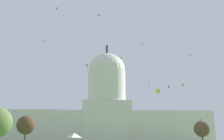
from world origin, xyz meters
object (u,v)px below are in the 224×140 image
object	(u,v)px
kite_red_high	(142,45)
event_tent	(74,140)
kite_yellow_low	(158,91)
kite_orange_mid	(183,85)
kite_black_mid	(169,87)
kite_cyan_mid	(42,41)
kite_magenta_high	(149,85)
tree_east_far	(202,129)
kite_turquoise_high	(99,16)
kite_violet_low	(201,121)
kite_pink_mid	(87,67)
kite_blue_high	(57,10)
tree_west_near	(26,125)
kite_pink_high	(77,4)
kite_lime_low	(63,115)
capitol_building	(107,114)
kite_gold_high	(121,58)
kite_green_low	(0,121)
kite_red_high_b	(190,56)

from	to	relation	value
kite_red_high	event_tent	bearing A→B (deg)	-91.57
kite_yellow_low	kite_orange_mid	distance (m)	61.99
kite_orange_mid	kite_black_mid	bearing A→B (deg)	6.59
event_tent	kite_cyan_mid	world-z (taller)	kite_cyan_mid
kite_magenta_high	tree_east_far	bearing A→B (deg)	28.15
kite_red_high	kite_turquoise_high	bearing A→B (deg)	-46.33
kite_violet_low	kite_orange_mid	world-z (taller)	kite_orange_mid
kite_red_high	kite_turquoise_high	xyz separation A→B (m)	(-17.85, -22.88, 1.39)
event_tent	tree_east_far	xyz separation A→B (m)	(51.71, 10.65, 4.71)
kite_pink_mid	kite_blue_high	bearing A→B (deg)	-8.83
tree_west_near	kite_pink_high	world-z (taller)	kite_pink_high
event_tent	kite_red_high	size ratio (longest dim) A/B	4.57
kite_red_high	kite_lime_low	xyz separation A→B (m)	(-35.47, 32.07, -26.33)
kite_cyan_mid	tree_east_far	bearing A→B (deg)	101.38
tree_west_near	capitol_building	bearing A→B (deg)	60.78
tree_west_near	kite_gold_high	bearing A→B (deg)	40.36
kite_yellow_low	kite_pink_high	xyz separation A→B (m)	(-26.86, 22.66, 40.39)
capitol_building	kite_yellow_low	distance (m)	113.42
kite_green_low	event_tent	bearing A→B (deg)	-105.21
kite_pink_mid	kite_red_high	xyz separation A→B (m)	(21.03, 30.94, 18.94)
capitol_building	kite_black_mid	bearing A→B (deg)	-61.68
kite_pink_mid	kite_red_high_b	bearing A→B (deg)	-111.14
kite_gold_high	kite_green_low	xyz separation A→B (m)	(-47.02, -66.40, -44.86)
tree_east_far	kite_pink_high	distance (m)	73.15
kite_violet_low	kite_green_low	xyz separation A→B (m)	(-69.37, 0.79, -0.14)
kite_turquoise_high	kite_red_high_b	world-z (taller)	kite_turquoise_high
kite_red_high	kite_magenta_high	bearing A→B (deg)	158.78
event_tent	kite_blue_high	bearing A→B (deg)	-98.56
tree_east_far	kite_yellow_low	bearing A→B (deg)	-125.72
kite_violet_low	kite_cyan_mid	distance (m)	61.19
capitol_building	kite_pink_high	xyz separation A→B (m)	(-14.81, -90.01, 35.36)
kite_gold_high	kite_lime_low	distance (m)	55.43
capitol_building	kite_orange_mid	bearing A→B (deg)	-57.22
kite_violet_low	kite_black_mid	world-z (taller)	kite_black_mid
tree_east_far	event_tent	bearing A→B (deg)	-168.36
kite_pink_mid	kite_yellow_low	size ratio (longest dim) A/B	3.33
kite_lime_low	kite_magenta_high	distance (m)	63.49
kite_black_mid	capitol_building	bearing A→B (deg)	11.75
kite_orange_mid	kite_pink_high	distance (m)	66.66
kite_black_mid	kite_pink_high	size ratio (longest dim) A/B	0.53
kite_yellow_low	kite_green_low	world-z (taller)	kite_yellow_low
kite_violet_low	kite_gold_high	size ratio (longest dim) A/B	3.28
kite_magenta_high	kite_red_high_b	bearing A→B (deg)	28.85
kite_pink_mid	event_tent	bearing A→B (deg)	-53.91
kite_red_high	kite_magenta_high	distance (m)	65.56
kite_red_high	kite_red_high_b	distance (m)	28.08
kite_red_high_b	kite_gold_high	bearing A→B (deg)	-51.32
event_tent	kite_lime_low	world-z (taller)	kite_lime_low
tree_east_far	kite_blue_high	bearing A→B (deg)	-151.46
capitol_building	kite_magenta_high	distance (m)	37.80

